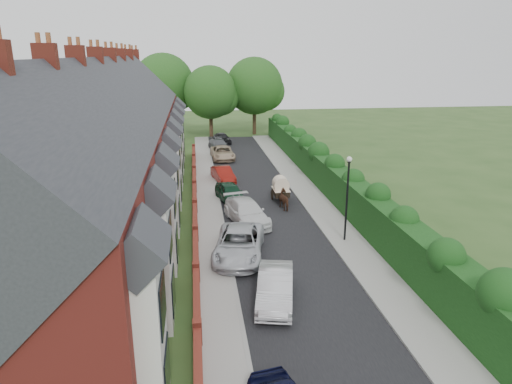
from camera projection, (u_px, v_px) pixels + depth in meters
ground at (304, 276)px, 22.83m from camera, size 140.00×140.00×0.00m
road at (262, 207)px, 33.19m from camera, size 6.00×58.00×0.02m
pavement_hedge_side at (317, 204)px, 33.70m from camera, size 2.20×58.00×0.12m
pavement_house_side at (209, 208)px, 32.68m from camera, size 1.70×58.00×0.12m
kerb_hedge_side at (303, 204)px, 33.57m from camera, size 0.18×58.00×0.13m
kerb_house_side at (220, 208)px, 32.79m from camera, size 0.18×58.00×0.13m
hedge at (342, 183)px, 33.48m from camera, size 2.10×58.00×2.85m
terrace_row at (107, 153)px, 29.60m from camera, size 9.05×40.50×11.50m
garden_wall_row at (195, 208)px, 31.49m from camera, size 0.35×40.35×1.10m
lamppost at (348, 188)px, 26.10m from camera, size 0.32×0.32×5.16m
tree_far_left at (213, 94)px, 58.82m from camera, size 7.14×6.80×9.29m
tree_far_right at (257, 87)px, 61.31m from camera, size 7.98×7.60×10.31m
tree_far_back at (167, 85)px, 60.64m from camera, size 8.40×8.00×10.82m
car_silver_a at (275, 287)px, 20.29m from camera, size 2.40×4.61×1.45m
car_silver_b at (239, 244)px, 24.79m from camera, size 3.52×5.88×1.53m
car_white at (247, 212)px, 29.83m from camera, size 3.07×5.37×1.47m
car_green at (230, 192)px, 34.23m from camera, size 2.42×4.28×1.37m
car_red at (223, 174)px, 39.53m from camera, size 2.11×4.11×1.29m
car_beige at (223, 153)px, 47.86m from camera, size 2.52×5.02×1.36m
car_grey at (219, 145)px, 52.09m from camera, size 2.49×4.74×1.31m
car_black at (222, 138)px, 56.40m from camera, size 2.35×4.02×1.29m
horse at (285, 200)px, 32.49m from camera, size 1.10×1.78×1.40m
horse_cart at (281, 187)px, 34.07m from camera, size 1.22×2.69×1.94m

